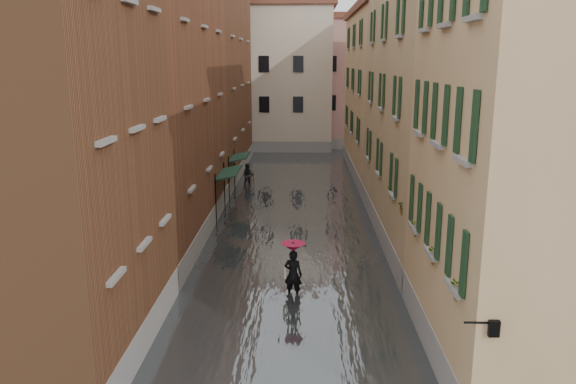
# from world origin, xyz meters

# --- Properties ---
(ground) EXTENTS (120.00, 120.00, 0.00)m
(ground) POSITION_xyz_m (0.00, 0.00, 0.00)
(ground) COLOR #5B5B5D
(ground) RESTS_ON ground
(floodwater) EXTENTS (10.00, 60.00, 0.20)m
(floodwater) POSITION_xyz_m (0.00, 13.00, 0.10)
(floodwater) COLOR #494E51
(floodwater) RESTS_ON ground
(building_left_near) EXTENTS (6.00, 8.00, 13.00)m
(building_left_near) POSITION_xyz_m (-7.00, -2.00, 6.50)
(building_left_near) COLOR brown
(building_left_near) RESTS_ON ground
(building_left_mid) EXTENTS (6.00, 14.00, 12.50)m
(building_left_mid) POSITION_xyz_m (-7.00, 9.00, 6.25)
(building_left_mid) COLOR brown
(building_left_mid) RESTS_ON ground
(building_left_far) EXTENTS (6.00, 16.00, 14.00)m
(building_left_far) POSITION_xyz_m (-7.00, 24.00, 7.00)
(building_left_far) COLOR brown
(building_left_far) RESTS_ON ground
(building_right_near) EXTENTS (6.00, 8.00, 11.50)m
(building_right_near) POSITION_xyz_m (7.00, -2.00, 5.75)
(building_right_near) COLOR tan
(building_right_near) RESTS_ON ground
(building_right_mid) EXTENTS (6.00, 14.00, 13.00)m
(building_right_mid) POSITION_xyz_m (7.00, 9.00, 6.50)
(building_right_mid) COLOR tan
(building_right_mid) RESTS_ON ground
(building_right_far) EXTENTS (6.00, 16.00, 11.50)m
(building_right_far) POSITION_xyz_m (7.00, 24.00, 5.75)
(building_right_far) COLOR tan
(building_right_far) RESTS_ON ground
(building_end_cream) EXTENTS (12.00, 9.00, 13.00)m
(building_end_cream) POSITION_xyz_m (-3.00, 38.00, 6.50)
(building_end_cream) COLOR beige
(building_end_cream) RESTS_ON ground
(building_end_pink) EXTENTS (10.00, 9.00, 12.00)m
(building_end_pink) POSITION_xyz_m (6.00, 40.00, 6.00)
(building_end_pink) COLOR #A67A74
(building_end_pink) RESTS_ON ground
(awning_near) EXTENTS (1.09, 3.25, 2.80)m
(awning_near) POSITION_xyz_m (-3.48, 12.32, 2.47)
(awning_near) COLOR #173424
(awning_near) RESTS_ON ground
(awning_far) EXTENTS (1.09, 2.82, 2.80)m
(awning_far) POSITION_xyz_m (-3.49, 17.24, 2.46)
(awning_far) COLOR #173424
(awning_far) RESTS_ON ground
(wall_lantern) EXTENTS (0.71, 0.22, 0.35)m
(wall_lantern) POSITION_xyz_m (4.33, -6.00, 3.01)
(wall_lantern) COLOR black
(wall_lantern) RESTS_ON ground
(window_planters) EXTENTS (0.59, 10.72, 0.84)m
(window_planters) POSITION_xyz_m (4.12, 0.39, 3.51)
(window_planters) COLOR #9D6133
(window_planters) RESTS_ON ground
(pedestrian_main) EXTENTS (0.88, 0.88, 2.06)m
(pedestrian_main) POSITION_xyz_m (0.11, 2.12, 1.20)
(pedestrian_main) COLOR black
(pedestrian_main) RESTS_ON ground
(pedestrian_far) EXTENTS (0.85, 0.68, 1.66)m
(pedestrian_far) POSITION_xyz_m (-3.19, 19.81, 0.83)
(pedestrian_far) COLOR black
(pedestrian_far) RESTS_ON ground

